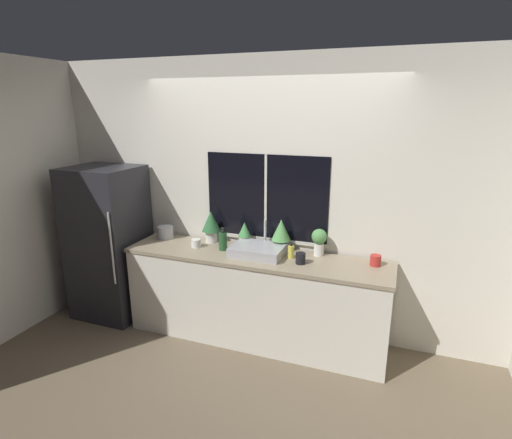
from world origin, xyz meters
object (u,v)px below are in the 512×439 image
potted_plant_center_right (281,232)px  refrigerator (109,242)px  kettle (165,232)px  sink (258,250)px  bottle_tall (223,241)px  mug_white (196,243)px  mug_red (375,260)px  soap_bottle (291,251)px  mug_black (301,258)px  potted_plant_far_left (211,224)px  potted_plant_far_right (319,240)px  potted_plant_center_left (245,233)px

potted_plant_center_right → refrigerator: bearing=-172.6°
kettle → refrigerator: bearing=-163.4°
sink → potted_plant_center_right: bearing=48.0°
bottle_tall → mug_white: bearing=-177.0°
kettle → potted_plant_center_right: bearing=2.8°
sink → mug_red: (1.06, 0.11, 0.00)m
soap_bottle → mug_red: (0.75, 0.07, -0.01)m
soap_bottle → mug_red: size_ratio=1.56×
kettle → mug_white: bearing=-17.2°
mug_red → mug_black: size_ratio=0.97×
mug_white → potted_plant_far_left: bearing=69.5°
sink → potted_plant_far_right: 0.58m
potted_plant_center_right → potted_plant_far_right: 0.37m
mug_red → mug_black: mug_black is taller
refrigerator → potted_plant_center_right: 1.90m
bottle_tall → mug_red: bottle_tall is taller
sink → mug_white: size_ratio=5.16×
mug_red → kettle: kettle is taller
soap_bottle → kettle: bearing=176.2°
soap_bottle → mug_black: soap_bottle is taller
sink → potted_plant_far_right: (0.54, 0.19, 0.11)m
potted_plant_far_left → potted_plant_far_right: bearing=0.0°
potted_plant_center_left → soap_bottle: (0.52, -0.15, -0.07)m
refrigerator → potted_plant_far_left: size_ratio=5.00×
refrigerator → soap_bottle: bearing=2.4°
refrigerator → kettle: refrigerator is taller
mug_white → soap_bottle: bearing=2.5°
potted_plant_far_left → potted_plant_far_right: 1.12m
mug_red → kettle: (-2.15, 0.02, 0.02)m
potted_plant_center_right → mug_white: bearing=-166.5°
potted_plant_far_left → potted_plant_far_right: (1.12, 0.00, -0.04)m
sink → potted_plant_far_left: 0.62m
mug_red → bottle_tall: bearing=-176.0°
soap_bottle → bottle_tall: bottle_tall is taller
refrigerator → sink: 1.70m
bottle_tall → mug_red: bearing=4.0°
refrigerator → mug_red: refrigerator is taller
sink → mug_white: sink is taller
refrigerator → potted_plant_far_left: bearing=12.2°
potted_plant_far_left → bottle_tall: (0.21, -0.18, -0.10)m
bottle_tall → kettle: bottle_tall is taller
mug_white → sink: bearing=0.7°
sink → kettle: sink is taller
potted_plant_center_left → mug_white: (-0.44, -0.20, -0.09)m
potted_plant_center_right → kettle: size_ratio=1.87×
mug_red → potted_plant_far_left: bearing=177.2°
potted_plant_center_right → potted_plant_far_left: bearing=-180.0°
potted_plant_center_right → sink: bearing=-132.0°
sink → bottle_tall: sink is taller
potted_plant_far_right → mug_white: size_ratio=2.72×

